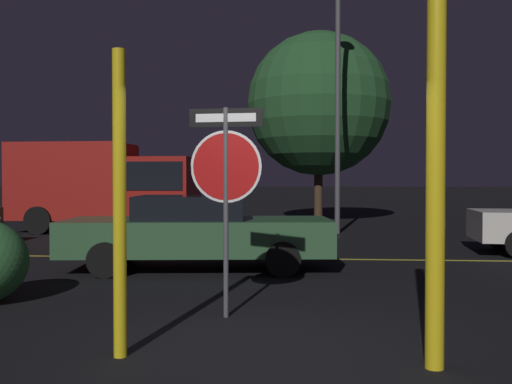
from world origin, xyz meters
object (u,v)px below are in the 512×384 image
Objects in this scene: stop_sign at (226,169)px; tree_2 at (319,104)px; delivery_truck at (108,184)px; yellow_pole_left at (120,204)px; street_lamp at (338,54)px; yellow_pole_right at (436,167)px; passing_car_2 at (197,231)px.

tree_2 reaches higher than stop_sign.
yellow_pole_left is at bearing 21.06° from delivery_truck.
street_lamp is 4.60m from tree_2.
street_lamp is (7.17, -0.18, 3.92)m from delivery_truck.
street_lamp reaches higher than yellow_pole_right.
tree_2 is at bearing 88.64° from stop_sign.
stop_sign is 15.47m from tree_2.
passing_car_2 is 8.44m from delivery_truck.
tree_2 is at bearing 161.74° from passing_car_2.
tree_2 is (6.74, 4.31, 2.99)m from delivery_truck.
yellow_pole_left is at bearing -111.53° from stop_sign.
yellow_pole_left is 13.19m from street_lamp.
tree_2 reaches higher than yellow_pole_right.
stop_sign is 1.80m from yellow_pole_left.
street_lamp reaches higher than tree_2.
yellow_pole_right is (2.82, -0.10, 0.33)m from yellow_pole_left.
delivery_truck is at bearing 178.57° from street_lamp.
tree_2 is (2.34, 16.74, 3.09)m from yellow_pole_left.
passing_car_2 is (-3.05, 5.24, -1.06)m from yellow_pole_right.
stop_sign is 11.45m from street_lamp.
delivery_truck is (-5.17, 10.84, -0.25)m from stop_sign.
yellow_pole_right is 0.42× the size of street_lamp.
tree_2 is at bearing 95.54° from street_lamp.
tree_2 is (2.57, 11.60, 3.82)m from passing_car_2.
street_lamp reaches higher than delivery_truck.
delivery_truck is 8.18m from street_lamp.
passing_car_2 is (-0.22, 5.14, -0.73)m from yellow_pole_left.
stop_sign is 0.30× the size of street_lamp.
street_lamp reaches higher than yellow_pole_left.
yellow_pole_left reaches higher than passing_car_2.
delivery_truck is (-7.22, 12.53, -0.24)m from yellow_pole_right.
tree_2 is at bearing 124.16° from delivery_truck.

